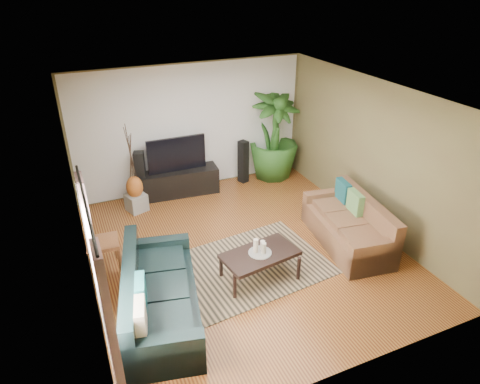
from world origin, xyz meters
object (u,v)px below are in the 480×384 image
speaker_right (243,162)px  side_table (105,255)px  sofa_right (348,223)px  pedestal (137,202)px  television (177,154)px  sofa_left (161,291)px  potted_plant (274,135)px  vase (135,187)px  coffee_table (260,265)px  speaker_left (141,177)px  tv_stand (179,182)px

speaker_right → side_table: 3.91m
sofa_right → pedestal: bearing=-122.0°
pedestal → side_table: (-0.84, -1.68, 0.08)m
television → sofa_left: bearing=-109.9°
television → potted_plant: potted_plant is taller
speaker_right → vase: size_ratio=2.13×
pedestal → vase: 0.34m
coffee_table → speaker_right: (1.17, 3.25, 0.25)m
television → speaker_left: bearing=180.0°
sofa_left → speaker_left: bearing=4.6°
speaker_left → vase: size_ratio=2.39×
coffee_table → vase: (-1.33, 2.90, 0.28)m
speaker_left → pedestal: size_ratio=3.06×
sofa_left → coffee_table: size_ratio=1.93×
sofa_right → television: size_ratio=1.57×
vase → side_table: (-0.84, -1.68, -0.26)m
sofa_right → potted_plant: potted_plant is taller
tv_stand → vase: 1.07m
sofa_right → vase: 4.11m
potted_plant → speaker_right: bearing=180.0°
side_table → speaker_left: bearing=62.8°
pedestal → sofa_left: bearing=-94.9°
pedestal → vase: bearing=0.0°
sofa_left → speaker_right: size_ratio=2.28×
tv_stand → television: size_ratio=1.36×
speaker_left → speaker_right: bearing=18.0°
tv_stand → vase: vase is taller
pedestal → vase: size_ratio=0.78×
coffee_table → speaker_left: bearing=100.5°
tv_stand → pedestal: size_ratio=4.69×
sofa_left → sofa_right: same height
speaker_right → potted_plant: potted_plant is taller
side_table → potted_plant: bearing=26.5°
sofa_left → side_table: sofa_left is taller
speaker_left → sofa_right: bearing=-27.6°
speaker_right → television: bearing=161.2°
speaker_right → sofa_right: bearing=-96.6°
speaker_right → side_table: speaker_right is taller
sofa_left → potted_plant: (3.50, 3.45, 0.58)m
coffee_table → pedestal: size_ratio=3.24×
sofa_left → sofa_right: bearing=-70.1°
television → speaker_left: size_ratio=1.12×
speaker_right → vase: speaker_right is taller
speaker_right → pedestal: 2.54m
television → potted_plant: 2.26m
sofa_left → side_table: bearing=34.4°
sofa_left → pedestal: (0.27, 3.10, -0.25)m
tv_stand → speaker_right: (1.51, 0.00, 0.21)m
tv_stand → pedestal: bearing=-155.1°
speaker_right → side_table: size_ratio=1.89×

